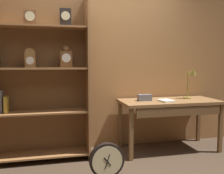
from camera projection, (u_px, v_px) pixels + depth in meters
The scene contains 7 objects.
back_wood_panel at pixel (98, 62), 3.80m from camera, with size 4.80×0.05×2.60m, color #9E6B3D.
bookshelf at pixel (29, 78), 3.25m from camera, with size 1.46×0.35×2.17m.
workbench at pixel (170, 106), 3.68m from camera, with size 1.44×0.66×0.74m.
desk_lamp at pixel (192, 77), 3.81m from camera, with size 0.18×0.19×0.48m.
toolbox_small at pixel (144, 98), 3.63m from camera, with size 0.19×0.10×0.09m, color #595960.
open_repair_manual at pixel (166, 101), 3.56m from camera, with size 0.16×0.22×0.03m, color silver.
round_clock_large at pixel (107, 162), 2.74m from camera, with size 0.39×0.11×0.43m.
Camera 1 is at (-0.67, -2.37, 1.30)m, focal length 40.50 mm.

